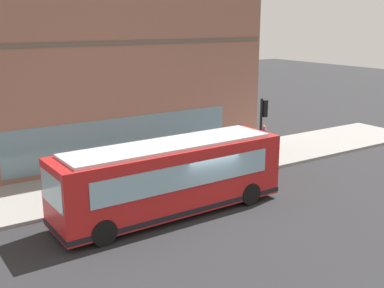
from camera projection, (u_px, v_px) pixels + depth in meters
The scene contains 10 objects.
ground at pixel (204, 210), 20.59m from camera, with size 120.00×120.00×0.00m, color #262628.
sidewalk_curb at pixel (148, 177), 24.68m from camera, with size 4.98×40.00×0.15m, color gray.
building_corner at pixel (99, 52), 27.69m from camera, with size 6.30×19.01×12.32m.
city_bus_nearside at pixel (170, 178), 19.86m from camera, with size 2.76×10.09×3.07m.
traffic_light_near_corner at pixel (263, 120), 25.45m from camera, with size 0.32×0.49×3.79m.
fire_hydrant at pixel (146, 161), 25.91m from camera, with size 0.35×0.35×0.74m.
pedestrian_by_light_pole at pixel (263, 138), 28.20m from camera, with size 0.32×0.32×1.80m.
pedestrian_near_building_entrance at pixel (202, 149), 25.78m from camera, with size 0.32×0.32×1.75m.
pedestrian_walking_along_curb at pixel (147, 166), 22.80m from camera, with size 0.32×0.32×1.76m.
newspaper_vending_box at pixel (220, 149), 27.91m from camera, with size 0.44×0.42×0.90m.
Camera 1 is at (-15.76, 10.98, 7.94)m, focal length 44.63 mm.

